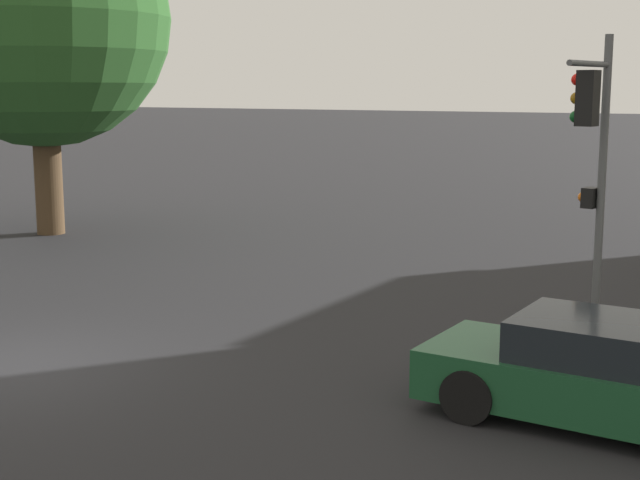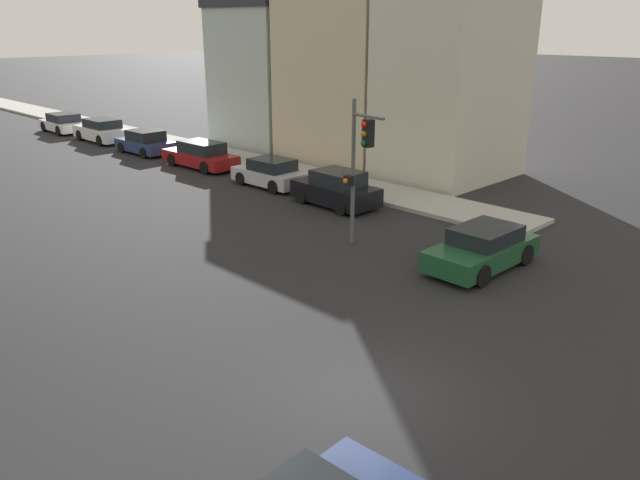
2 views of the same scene
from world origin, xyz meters
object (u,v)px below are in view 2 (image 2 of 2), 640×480
at_px(crossing_car_0, 482,249).
at_px(parked_car_3, 145,143).
at_px(parked_car_4, 102,131).
at_px(parked_car_1, 271,173).
at_px(parked_car_2, 201,155).
at_px(traffic_signal, 359,155).
at_px(parked_car_5, 63,123).
at_px(parked_car_0, 336,189).

distance_m(crossing_car_0, parked_car_3, 24.36).
bearing_deg(crossing_car_0, parked_car_4, -93.06).
relative_size(parked_car_1, parked_car_2, 0.79).
xyz_separation_m(traffic_signal, crossing_car_0, (1.21, -4.22, -2.58)).
height_order(crossing_car_0, parked_car_5, parked_car_5).
distance_m(traffic_signal, parked_car_4, 26.03).
bearing_deg(parked_car_5, parked_car_0, -179.27).
bearing_deg(crossing_car_0, parked_car_2, -95.59).
height_order(parked_car_4, parked_car_5, parked_car_4).
bearing_deg(traffic_signal, parked_car_2, -94.29).
xyz_separation_m(traffic_signal, parked_car_2, (3.38, 14.40, -2.55)).
bearing_deg(parked_car_1, parked_car_2, -0.93).
bearing_deg(traffic_signal, parked_car_3, -90.41).
distance_m(parked_car_2, parked_car_4, 11.29).
xyz_separation_m(parked_car_0, parked_car_4, (0.22, 21.65, -0.00)).
bearing_deg(parked_car_2, parked_car_5, -1.18).
bearing_deg(parked_car_5, crossing_car_0, 177.62).
relative_size(parked_car_4, parked_car_5, 1.09).
xyz_separation_m(crossing_car_0, parked_car_1, (2.17, 12.82, -0.01)).
relative_size(traffic_signal, parked_car_0, 1.27).
xyz_separation_m(parked_car_1, parked_car_4, (-0.02, 17.10, 0.08)).
distance_m(parked_car_2, parked_car_3, 5.65).
bearing_deg(parked_car_4, parked_car_3, 178.87).
bearing_deg(parked_car_2, traffic_signal, 164.85).
relative_size(parked_car_0, parked_car_2, 0.82).
xyz_separation_m(parked_car_2, parked_car_4, (-0.02, 11.29, 0.03)).
xyz_separation_m(traffic_signal, parked_car_4, (3.36, 25.69, -2.51)).
xyz_separation_m(parked_car_3, parked_car_4, (0.07, 5.64, 0.06)).
bearing_deg(parked_car_5, parked_car_3, -178.55).
distance_m(parked_car_1, parked_car_5, 22.60).
bearing_deg(parked_car_1, parked_car_0, 176.09).
distance_m(parked_car_0, parked_car_4, 21.65).
height_order(traffic_signal, parked_car_0, traffic_signal).
height_order(parked_car_3, parked_car_5, parked_car_3).
distance_m(parked_car_3, parked_car_4, 5.64).
relative_size(traffic_signal, parked_car_5, 1.19).
distance_m(traffic_signal, parked_car_2, 15.01).
distance_m(parked_car_0, parked_car_3, 16.00).
bearing_deg(parked_car_3, crossing_car_0, 173.37).
bearing_deg(traffic_signal, parked_car_5, -86.86).
xyz_separation_m(parked_car_0, parked_car_5, (0.02, 27.15, -0.07)).
bearing_deg(parked_car_3, parked_car_0, 177.73).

